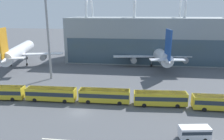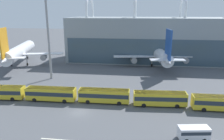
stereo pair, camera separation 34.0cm
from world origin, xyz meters
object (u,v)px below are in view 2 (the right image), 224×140
airliner_at_gate_near (18,52)px  airliner_at_gate_far (159,54)px  shuttle_bus_1 (51,93)px  shuttle_bus_2 (104,95)px  service_van_foreground (194,132)px  shuttle_bus_4 (221,102)px  floodlight_mast (48,29)px  shuttle_bus_3 (160,98)px  shuttle_bus_0 (0,92)px

airliner_at_gate_near → airliner_at_gate_far: bearing=-98.1°
airliner_at_gate_near → airliner_at_gate_far: 55.49m
shuttle_bus_1 → shuttle_bus_2: 13.00m
service_van_foreground → airliner_at_gate_near: bearing=-47.3°
airliner_at_gate_near → airliner_at_gate_far: size_ratio=1.05×
shuttle_bus_2 → shuttle_bus_4: bearing=-3.0°
floodlight_mast → service_van_foreground: bearing=-38.6°
shuttle_bus_4 → shuttle_bus_1: bearing=178.7°
shuttle_bus_1 → shuttle_bus_3: bearing=-0.2°
airliner_at_gate_far → floodlight_mast: (-35.71, -20.93, 10.91)m
shuttle_bus_2 → service_van_foreground: size_ratio=2.22×
airliner_at_gate_far → floodlight_mast: bearing=112.6°
airliner_at_gate_near → shuttle_bus_0: (13.57, -32.87, -3.65)m
service_van_foreground → shuttle_bus_3: bearing=-79.8°
shuttle_bus_3 → service_van_foreground: size_ratio=2.25×
shuttle_bus_0 → shuttle_bus_1: size_ratio=1.01×
service_van_foreground → floodlight_mast: size_ratio=0.20×
shuttle_bus_2 → shuttle_bus_0: bearing=-178.6°
airliner_at_gate_near → service_van_foreground: (57.16, -45.15, -4.19)m
shuttle_bus_2 → service_van_foreground: shuttle_bus_2 is taller
shuttle_bus_3 → floodlight_mast: floodlight_mast is taller
airliner_at_gate_near → service_van_foreground: 72.96m
shuttle_bus_4 → shuttle_bus_2: bearing=177.3°
shuttle_bus_1 → floodlight_mast: size_ratio=0.45×
shuttle_bus_1 → shuttle_bus_3: same height
shuttle_bus_2 → shuttle_bus_4: (25.98, -0.91, 0.00)m
shuttle_bus_4 → service_van_foreground: (-8.37, -12.48, -0.54)m
airliner_at_gate_far → shuttle_bus_2: (-15.62, -37.65, -3.06)m
shuttle_bus_0 → shuttle_bus_2: bearing=-1.8°
airliner_at_gate_near → shuttle_bus_4: (65.53, -32.66, -3.65)m
airliner_at_gate_far → shuttle_bus_1: size_ratio=2.97×
airliner_at_gate_far → service_van_foreground: 51.21m
airliner_at_gate_near → floodlight_mast: 26.67m
airliner_at_gate_near → floodlight_mast: size_ratio=1.41×
shuttle_bus_3 → floodlight_mast: size_ratio=0.46×
service_van_foreground → floodlight_mast: 50.38m
airliner_at_gate_near → shuttle_bus_4: airliner_at_gate_near is taller
shuttle_bus_1 → shuttle_bus_2: same height
airliner_at_gate_near → floodlight_mast: (19.46, -15.03, 10.32)m
shuttle_bus_4 → floodlight_mast: bearing=158.4°
service_van_foreground → floodlight_mast: floodlight_mast is taller
shuttle_bus_2 → shuttle_bus_3: bearing=-1.5°
shuttle_bus_1 → floodlight_mast: floodlight_mast is taller
shuttle_bus_4 → floodlight_mast: floodlight_mast is taller
shuttle_bus_2 → floodlight_mast: bearing=139.2°
airliner_at_gate_far → shuttle_bus_2: airliner_at_gate_far is taller
airliner_at_gate_near → shuttle_bus_1: (26.56, -32.25, -3.65)m
shuttle_bus_1 → service_van_foreground: bearing=-23.9°
airliner_at_gate_far → shuttle_bus_3: airliner_at_gate_far is taller
shuttle_bus_4 → shuttle_bus_3: bearing=175.8°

